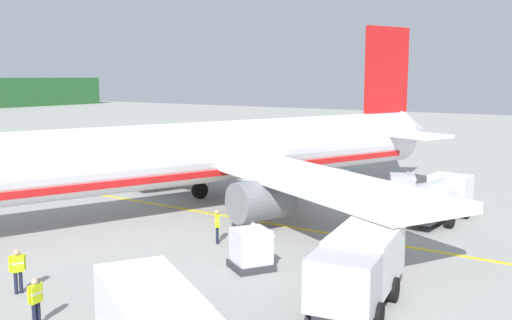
{
  "coord_description": "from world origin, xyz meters",
  "views": [
    {
      "loc": [
        -11.99,
        -1.33,
        8.15
      ],
      "look_at": [
        17.96,
        19.14,
        2.92
      ],
      "focal_mm": 40.61,
      "sensor_mm": 36.0,
      "label": 1
    }
  ],
  "objects_px": {
    "crew_loader_left": "(18,267)",
    "crew_loader_right": "(35,298)",
    "cargo_container_near": "(402,188)",
    "airliner_foreground": "(207,154)",
    "service_truck_catering": "(359,266)",
    "crew_marshaller": "(217,224)",
    "service_truck_fuel": "(438,197)",
    "cargo_container_far": "(252,249)"
  },
  "relations": [
    {
      "from": "crew_loader_left",
      "to": "crew_loader_right",
      "type": "relative_size",
      "value": 1.06
    },
    {
      "from": "cargo_container_near",
      "to": "crew_loader_right",
      "type": "height_order",
      "value": "cargo_container_near"
    },
    {
      "from": "airliner_foreground",
      "to": "service_truck_catering",
      "type": "relative_size",
      "value": 6.56
    },
    {
      "from": "airliner_foreground",
      "to": "crew_marshaller",
      "type": "distance_m",
      "value": 8.41
    },
    {
      "from": "crew_loader_left",
      "to": "airliner_foreground",
      "type": "bearing_deg",
      "value": 12.25
    },
    {
      "from": "service_truck_fuel",
      "to": "cargo_container_near",
      "type": "relative_size",
      "value": 2.63
    },
    {
      "from": "cargo_container_far",
      "to": "crew_loader_right",
      "type": "bearing_deg",
      "value": 163.57
    },
    {
      "from": "cargo_container_far",
      "to": "crew_loader_right",
      "type": "xyz_separation_m",
      "value": [
        -8.73,
        2.58,
        0.08
      ]
    },
    {
      "from": "cargo_container_far",
      "to": "crew_loader_right",
      "type": "height_order",
      "value": "cargo_container_far"
    },
    {
      "from": "airliner_foreground",
      "to": "crew_loader_left",
      "type": "bearing_deg",
      "value": -167.75
    },
    {
      "from": "service_truck_catering",
      "to": "cargo_container_far",
      "type": "distance_m",
      "value": 5.58
    },
    {
      "from": "service_truck_catering",
      "to": "crew_loader_right",
      "type": "distance_m",
      "value": 11.06
    },
    {
      "from": "service_truck_fuel",
      "to": "crew_marshaller",
      "type": "height_order",
      "value": "service_truck_fuel"
    },
    {
      "from": "service_truck_catering",
      "to": "crew_loader_right",
      "type": "xyz_separation_m",
      "value": [
        -7.61,
        8.01,
        -0.5
      ]
    },
    {
      "from": "airliner_foreground",
      "to": "crew_loader_left",
      "type": "height_order",
      "value": "airliner_foreground"
    },
    {
      "from": "airliner_foreground",
      "to": "cargo_container_near",
      "type": "distance_m",
      "value": 13.05
    },
    {
      "from": "crew_marshaller",
      "to": "airliner_foreground",
      "type": "bearing_deg",
      "value": 42.63
    },
    {
      "from": "airliner_foreground",
      "to": "crew_marshaller",
      "type": "height_order",
      "value": "airliner_foreground"
    },
    {
      "from": "cargo_container_near",
      "to": "cargo_container_far",
      "type": "xyz_separation_m",
      "value": [
        -16.63,
        0.52,
        -0.04
      ]
    },
    {
      "from": "service_truck_fuel",
      "to": "service_truck_catering",
      "type": "xyz_separation_m",
      "value": [
        -13.87,
        -1.4,
        0.06
      ]
    },
    {
      "from": "cargo_container_near",
      "to": "crew_loader_right",
      "type": "bearing_deg",
      "value": 173.05
    },
    {
      "from": "service_truck_fuel",
      "to": "crew_marshaller",
      "type": "xyz_separation_m",
      "value": [
        -10.61,
        7.58,
        -0.39
      ]
    },
    {
      "from": "airliner_foreground",
      "to": "crew_loader_left",
      "type": "xyz_separation_m",
      "value": [
        -15.42,
        -3.35,
        -2.37
      ]
    },
    {
      "from": "service_truck_catering",
      "to": "cargo_container_near",
      "type": "relative_size",
      "value": 2.62
    },
    {
      "from": "airliner_foreground",
      "to": "service_truck_fuel",
      "type": "distance_m",
      "value": 14.0
    },
    {
      "from": "service_truck_fuel",
      "to": "crew_marshaller",
      "type": "bearing_deg",
      "value": 144.45
    },
    {
      "from": "crew_loader_right",
      "to": "cargo_container_near",
      "type": "bearing_deg",
      "value": -6.95
    },
    {
      "from": "crew_loader_right",
      "to": "service_truck_catering",
      "type": "bearing_deg",
      "value": -46.46
    },
    {
      "from": "cargo_container_near",
      "to": "crew_loader_left",
      "type": "distance_m",
      "value": 24.76
    },
    {
      "from": "crew_marshaller",
      "to": "cargo_container_far",
      "type": "bearing_deg",
      "value": -121.05
    },
    {
      "from": "service_truck_catering",
      "to": "cargo_container_near",
      "type": "xyz_separation_m",
      "value": [
        17.75,
        4.92,
        -0.54
      ]
    },
    {
      "from": "cargo_container_far",
      "to": "airliner_foreground",
      "type": "bearing_deg",
      "value": 48.15
    },
    {
      "from": "service_truck_fuel",
      "to": "service_truck_catering",
      "type": "bearing_deg",
      "value": -174.22
    },
    {
      "from": "service_truck_catering",
      "to": "service_truck_fuel",
      "type": "bearing_deg",
      "value": 5.78
    },
    {
      "from": "crew_marshaller",
      "to": "crew_loader_right",
      "type": "bearing_deg",
      "value": -174.88
    },
    {
      "from": "cargo_container_far",
      "to": "crew_marshaller",
      "type": "relative_size",
      "value": 1.33
    },
    {
      "from": "cargo_container_far",
      "to": "crew_loader_left",
      "type": "bearing_deg",
      "value": 142.36
    },
    {
      "from": "service_truck_catering",
      "to": "crew_loader_left",
      "type": "xyz_separation_m",
      "value": [
        -6.22,
        11.1,
        -0.43
      ]
    },
    {
      "from": "service_truck_fuel",
      "to": "service_truck_catering",
      "type": "distance_m",
      "value": 13.94
    },
    {
      "from": "crew_marshaller",
      "to": "service_truck_catering",
      "type": "bearing_deg",
      "value": -109.93
    },
    {
      "from": "service_truck_catering",
      "to": "cargo_container_far",
      "type": "xyz_separation_m",
      "value": [
        1.12,
        5.44,
        -0.58
      ]
    },
    {
      "from": "airliner_foreground",
      "to": "cargo_container_near",
      "type": "bearing_deg",
      "value": -48.07
    }
  ]
}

